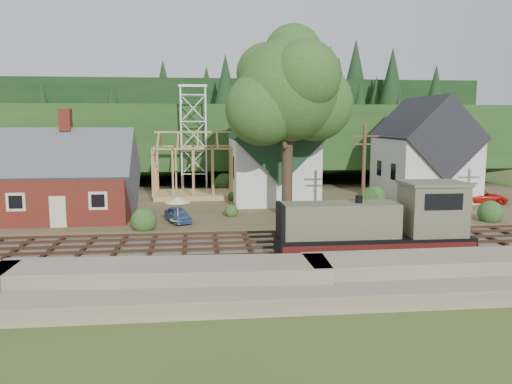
{
  "coord_description": "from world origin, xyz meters",
  "views": [
    {
      "loc": [
        -5.06,
        -31.03,
        8.24
      ],
      "look_at": [
        -1.06,
        6.0,
        3.0
      ],
      "focal_mm": 35.0,
      "sensor_mm": 36.0,
      "label": 1
    }
  ],
  "objects": [
    {
      "name": "hillside",
      "position": [
        0.0,
        42.0,
        0.0
      ],
      "size": [
        70.0,
        28.96,
        12.74
      ],
      "primitive_type": "cube",
      "rotation": [
        -0.17,
        0.0,
        0.0
      ],
      "color": "#1E3F19",
      "rests_on": "ground"
    },
    {
      "name": "farmhouse",
      "position": [
        18.0,
        19.0,
        4.87
      ],
      "size": [
        8.4,
        10.8,
        10.6
      ],
      "color": "silver",
      "rests_on": "village_flat"
    },
    {
      "name": "embankment",
      "position": [
        0.0,
        -8.5,
        0.0
      ],
      "size": [
        64.0,
        5.0,
        1.6
      ],
      "primitive_type": "cube",
      "color": "#7F7259",
      "rests_on": "ground"
    },
    {
      "name": "railroad_bed",
      "position": [
        0.0,
        0.0,
        0.08
      ],
      "size": [
        64.0,
        11.0,
        0.16
      ],
      "primitive_type": "cube",
      "color": "#726B5B",
      "rests_on": "ground"
    },
    {
      "name": "ground",
      "position": [
        0.0,
        0.0,
        0.0
      ],
      "size": [
        140.0,
        140.0,
        0.0
      ],
      "primitive_type": "plane",
      "color": "#384C1E",
      "rests_on": "ground"
    },
    {
      "name": "patio_set",
      "position": [
        -7.02,
        7.48,
        2.18
      ],
      "size": [
        1.98,
        1.98,
        2.21
      ],
      "color": "silver",
      "rests_on": "village_flat"
    },
    {
      "name": "timber_frame",
      "position": [
        -6.0,
        22.0,
        3.27
      ],
      "size": [
        8.2,
        6.2,
        6.99
      ],
      "color": "tan",
      "rests_on": "village_flat"
    },
    {
      "name": "village_flat",
      "position": [
        0.0,
        18.0,
        0.15
      ],
      "size": [
        64.0,
        26.0,
        0.3
      ],
      "primitive_type": "cube",
      "color": "brown",
      "rests_on": "ground"
    },
    {
      "name": "lattice_tower",
      "position": [
        -6.0,
        28.0,
        10.03
      ],
      "size": [
        3.2,
        3.2,
        12.12
      ],
      "color": "silver",
      "rests_on": "village_flat"
    },
    {
      "name": "locomotive",
      "position": [
        5.42,
        -3.0,
        2.04
      ],
      "size": [
        11.38,
        2.84,
        4.57
      ],
      "color": "black",
      "rests_on": "railroad_bed"
    },
    {
      "name": "car_red",
      "position": [
        22.36,
        14.69,
        0.94
      ],
      "size": [
        4.94,
        3.1,
        1.27
      ],
      "primitive_type": "imported",
      "rotation": [
        0.0,
        0.0,
        1.34
      ],
      "color": "red",
      "rests_on": "village_flat"
    },
    {
      "name": "big_tree",
      "position": [
        2.17,
        10.08,
        10.22
      ],
      "size": [
        10.9,
        8.4,
        14.7
      ],
      "color": "#38281E",
      "rests_on": "village_flat"
    },
    {
      "name": "car_blue",
      "position": [
        -7.06,
        8.52,
        0.9
      ],
      "size": [
        2.58,
        3.78,
        1.2
      ],
      "primitive_type": "imported",
      "rotation": [
        0.0,
        0.0,
        0.37
      ],
      "color": "#4E72A8",
      "rests_on": "village_flat"
    },
    {
      "name": "telegraph_pole_near",
      "position": [
        7.0,
        5.2,
        4.25
      ],
      "size": [
        2.2,
        0.28,
        8.0
      ],
      "color": "#4C331E",
      "rests_on": "ground"
    },
    {
      "name": "ridge",
      "position": [
        0.0,
        58.0,
        0.0
      ],
      "size": [
        80.0,
        20.0,
        12.0
      ],
      "primitive_type": "cube",
      "color": "black",
      "rests_on": "ground"
    },
    {
      "name": "church",
      "position": [
        2.0,
        19.68,
        5.18
      ],
      "size": [
        8.4,
        15.17,
        13.0
      ],
      "color": "silver",
      "rests_on": "village_flat"
    },
    {
      "name": "depot",
      "position": [
        -16.0,
        11.0,
        3.21
      ],
      "size": [
        10.8,
        7.41,
        9.0
      ],
      "color": "#591C14",
      "rests_on": "village_flat"
    }
  ]
}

